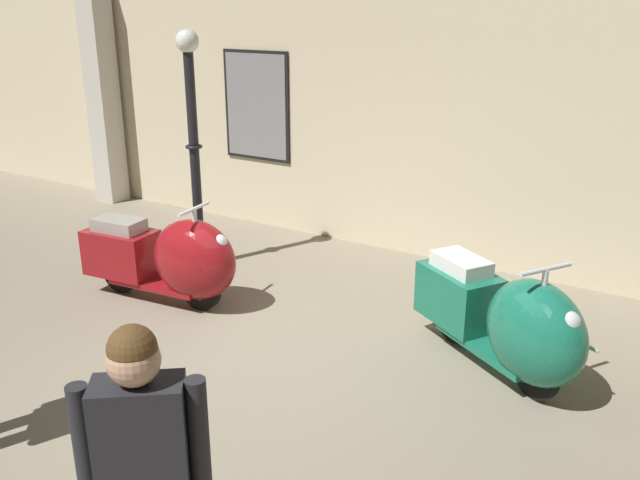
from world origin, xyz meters
TOP-DOWN VIEW (x-y plane):
  - ground_plane at (0.00, 0.00)m, footprint 60.00×60.00m
  - showroom_back_wall at (-0.18, 3.46)m, footprint 18.00×0.63m
  - scooter_0 at (-1.42, 0.77)m, footprint 1.80×0.69m
  - scooter_1 at (1.92, 1.14)m, footprint 1.78×1.37m
  - lamppost at (-1.88, 1.70)m, footprint 0.28×0.28m
  - visitor_1 at (1.27, -2.18)m, footprint 0.48×0.43m

SIDE VIEW (x-z plane):
  - ground_plane at x=0.00m, z-range 0.00..0.00m
  - scooter_0 at x=-1.42m, z-range -0.05..1.03m
  - scooter_1 at x=1.92m, z-range -0.05..1.04m
  - visitor_1 at x=1.27m, z-range 0.13..1.84m
  - lamppost at x=-1.88m, z-range 0.01..2.68m
  - showroom_back_wall at x=-0.18m, z-range 0.00..3.27m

